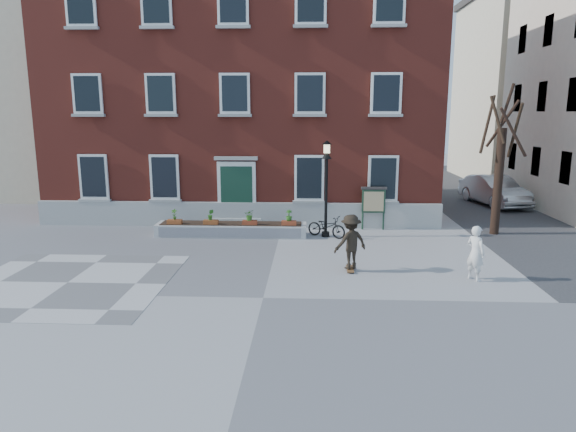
{
  "coord_description": "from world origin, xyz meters",
  "views": [
    {
      "loc": [
        1.31,
        -13.38,
        5.05
      ],
      "look_at": [
        0.5,
        4.0,
        1.5
      ],
      "focal_mm": 32.0,
      "sensor_mm": 36.0,
      "label": 1
    }
  ],
  "objects_px": {
    "notice_board": "(374,201)",
    "skateboarder": "(351,242)",
    "bystander": "(475,253)",
    "lamp_post": "(326,175)",
    "bicycle": "(327,226)",
    "parked_car": "(494,190)"
  },
  "relations": [
    {
      "from": "bicycle",
      "to": "skateboarder",
      "type": "xyz_separation_m",
      "value": [
        0.64,
        -4.49,
        0.51
      ]
    },
    {
      "from": "skateboarder",
      "to": "bicycle",
      "type": "bearing_deg",
      "value": 98.13
    },
    {
      "from": "bystander",
      "to": "notice_board",
      "type": "relative_size",
      "value": 0.91
    },
    {
      "from": "lamp_post",
      "to": "bicycle",
      "type": "bearing_deg",
      "value": -71.41
    },
    {
      "from": "notice_board",
      "to": "skateboarder",
      "type": "relative_size",
      "value": 1.01
    },
    {
      "from": "bicycle",
      "to": "lamp_post",
      "type": "bearing_deg",
      "value": 48.1
    },
    {
      "from": "lamp_post",
      "to": "parked_car",
      "type": "bearing_deg",
      "value": 39.36
    },
    {
      "from": "parked_car",
      "to": "skateboarder",
      "type": "relative_size",
      "value": 2.66
    },
    {
      "from": "bystander",
      "to": "notice_board",
      "type": "distance_m",
      "value": 7.12
    },
    {
      "from": "notice_board",
      "to": "skateboarder",
      "type": "height_order",
      "value": "notice_board"
    },
    {
      "from": "bicycle",
      "to": "bystander",
      "type": "bearing_deg",
      "value": -110.78
    },
    {
      "from": "bystander",
      "to": "lamp_post",
      "type": "height_order",
      "value": "lamp_post"
    },
    {
      "from": "bicycle",
      "to": "skateboarder",
      "type": "distance_m",
      "value": 4.56
    },
    {
      "from": "bicycle",
      "to": "parked_car",
      "type": "relative_size",
      "value": 0.34
    },
    {
      "from": "bicycle",
      "to": "skateboarder",
      "type": "height_order",
      "value": "skateboarder"
    },
    {
      "from": "bicycle",
      "to": "lamp_post",
      "type": "height_order",
      "value": "lamp_post"
    },
    {
      "from": "bicycle",
      "to": "lamp_post",
      "type": "distance_m",
      "value": 2.1
    },
    {
      "from": "bystander",
      "to": "skateboarder",
      "type": "bearing_deg",
      "value": 42.92
    },
    {
      "from": "parked_car",
      "to": "notice_board",
      "type": "bearing_deg",
      "value": -151.01
    },
    {
      "from": "bystander",
      "to": "skateboarder",
      "type": "xyz_separation_m",
      "value": [
        -3.71,
        0.76,
        0.11
      ]
    },
    {
      "from": "skateboarder",
      "to": "notice_board",
      "type": "bearing_deg",
      "value": 76.66
    },
    {
      "from": "parked_car",
      "to": "notice_board",
      "type": "distance_m",
      "value": 9.68
    }
  ]
}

